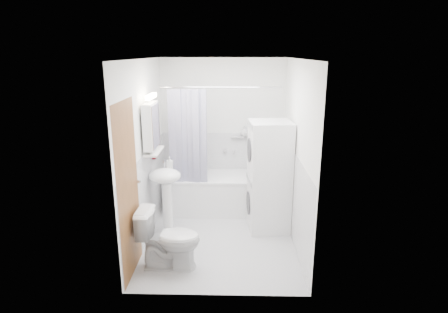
{
  "coord_description": "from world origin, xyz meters",
  "views": [
    {
      "loc": [
        0.17,
        -4.71,
        2.48
      ],
      "look_at": [
        0.05,
        0.15,
        1.12
      ],
      "focal_mm": 30.0,
      "sensor_mm": 36.0,
      "label": 1
    }
  ],
  "objects_px": {
    "sink": "(166,186)",
    "toilet": "(169,239)",
    "bathtub": "(221,191)",
    "washer_dryer": "(269,177)"
  },
  "relations": [
    {
      "from": "washer_dryer",
      "to": "toilet",
      "type": "bearing_deg",
      "value": -145.51
    },
    {
      "from": "sink",
      "to": "toilet",
      "type": "bearing_deg",
      "value": -78.24
    },
    {
      "from": "bathtub",
      "to": "toilet",
      "type": "bearing_deg",
      "value": -108.53
    },
    {
      "from": "bathtub",
      "to": "toilet",
      "type": "height_order",
      "value": "toilet"
    },
    {
      "from": "toilet",
      "to": "sink",
      "type": "bearing_deg",
      "value": 13.42
    },
    {
      "from": "bathtub",
      "to": "washer_dryer",
      "type": "distance_m",
      "value": 1.04
    },
    {
      "from": "bathtub",
      "to": "sink",
      "type": "bearing_deg",
      "value": -132.46
    },
    {
      "from": "sink",
      "to": "toilet",
      "type": "distance_m",
      "value": 0.95
    },
    {
      "from": "washer_dryer",
      "to": "toilet",
      "type": "height_order",
      "value": "washer_dryer"
    },
    {
      "from": "bathtub",
      "to": "sink",
      "type": "distance_m",
      "value": 1.16
    }
  ]
}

